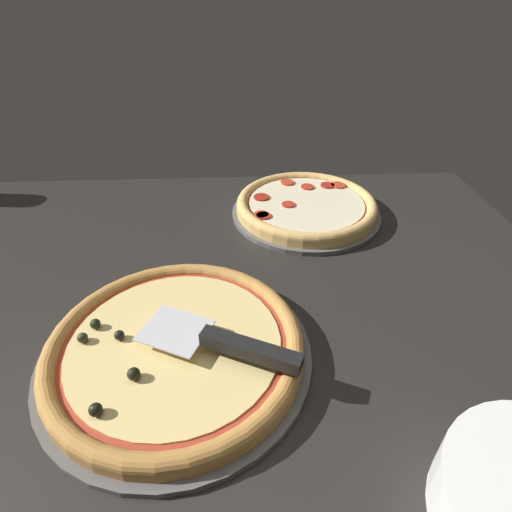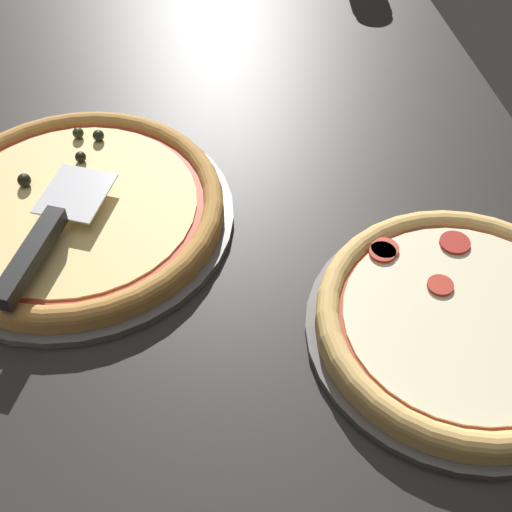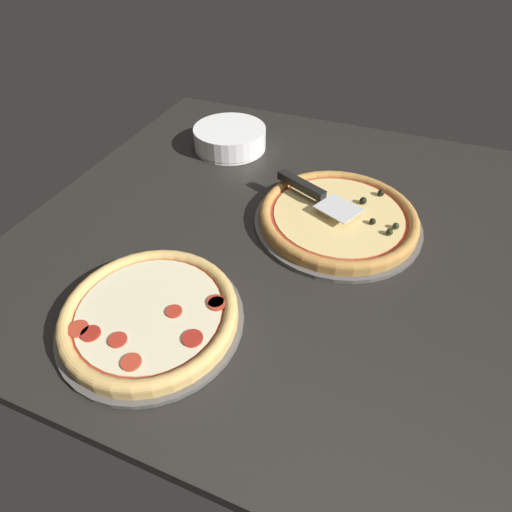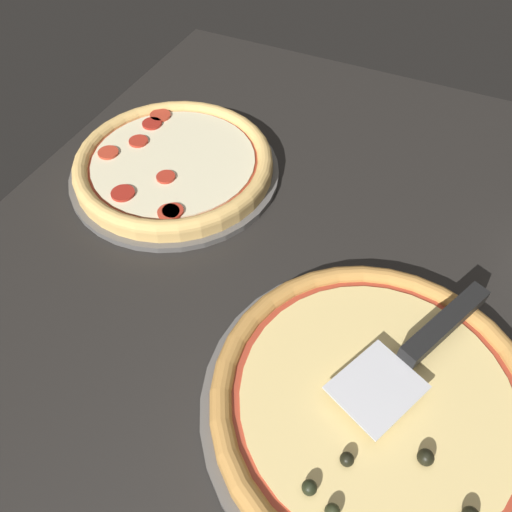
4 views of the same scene
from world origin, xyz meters
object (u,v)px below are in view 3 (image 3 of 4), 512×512
at_px(pizza_back, 150,313).
at_px(serving_spatula, 309,189).
at_px(plate_stack, 230,138).
at_px(pizza_front, 338,216).

bearing_deg(pizza_back, serving_spatula, -110.73).
distance_m(serving_spatula, plate_stack, 0.36).
distance_m(pizza_front, serving_spatula, 0.10).
relative_size(pizza_back, plate_stack, 1.49).
bearing_deg(pizza_back, pizza_front, -121.63).
bearing_deg(serving_spatula, pizza_back, 69.27).
xyz_separation_m(pizza_front, serving_spatula, (0.08, -0.03, 0.03)).
xyz_separation_m(pizza_back, serving_spatula, (-0.17, -0.44, 0.03)).
bearing_deg(pizza_back, plate_stack, -78.34).
bearing_deg(pizza_front, serving_spatula, -21.64).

